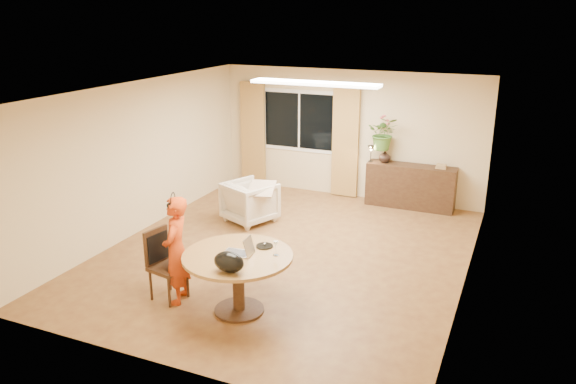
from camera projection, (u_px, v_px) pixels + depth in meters
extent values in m
plane|color=brown|center=(286.00, 253.00, 8.99)|extent=(6.50, 6.50, 0.00)
plane|color=white|center=(286.00, 90.00, 8.19)|extent=(6.50, 6.50, 0.00)
plane|color=beige|center=(349.00, 134.00, 11.43)|extent=(5.50, 0.00, 5.50)
plane|color=beige|center=(139.00, 158.00, 9.63)|extent=(0.00, 6.50, 6.50)
plane|color=beige|center=(473.00, 198.00, 7.55)|extent=(0.00, 6.50, 6.50)
cube|color=white|center=(299.00, 121.00, 11.77)|extent=(1.70, 0.02, 1.30)
cube|color=black|center=(299.00, 121.00, 11.76)|extent=(1.55, 0.01, 1.15)
cube|color=white|center=(299.00, 121.00, 11.75)|extent=(0.04, 0.01, 1.15)
cube|color=olive|center=(253.00, 134.00, 12.20)|extent=(0.55, 0.08, 2.25)
cube|color=olive|center=(345.00, 143.00, 11.41)|extent=(0.55, 0.08, 2.25)
cube|color=white|center=(315.00, 83.00, 9.25)|extent=(2.20, 0.35, 0.05)
cylinder|color=brown|center=(238.00, 256.00, 7.04)|extent=(1.40, 1.40, 0.04)
cylinder|color=black|center=(239.00, 285.00, 7.16)|extent=(0.15, 0.15, 0.75)
cylinder|color=black|center=(239.00, 310.00, 7.27)|extent=(0.65, 0.65, 0.03)
imported|color=red|center=(176.00, 250.00, 7.32)|extent=(0.61, 0.49, 1.46)
imported|color=beige|center=(250.00, 202.00, 10.25)|extent=(1.07, 1.08, 0.76)
cube|color=black|center=(410.00, 186.00, 10.98)|extent=(1.71, 0.42, 0.86)
imported|color=black|center=(385.00, 156.00, 11.01)|extent=(0.26, 0.26, 0.25)
imported|color=#266729|center=(384.00, 133.00, 10.89)|extent=(0.68, 0.62, 0.66)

